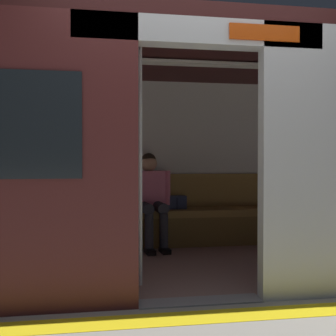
{
  "coord_description": "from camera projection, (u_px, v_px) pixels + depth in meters",
  "views": [
    {
      "loc": [
        0.72,
        2.97,
        1.08
      ],
      "look_at": [
        0.07,
        -1.16,
        1.02
      ],
      "focal_mm": 42.38,
      "sensor_mm": 36.0,
      "label": 1
    }
  ],
  "objects": [
    {
      "name": "platform_edge_strip",
      "position": [
        210.0,
        316.0,
        2.76
      ],
      "size": [
        8.0,
        0.24,
        0.01
      ],
      "primitive_type": "cube",
      "color": "yellow",
      "rests_on": "ground_plane"
    },
    {
      "name": "book",
      "position": [
        114.0,
        209.0,
        5.0
      ],
      "size": [
        0.22,
        0.26,
        0.03
      ],
      "primitive_type": "cube",
      "rotation": [
        0.0,
        0.0,
        0.36
      ],
      "color": "silver",
      "rests_on": "bench_seat"
    },
    {
      "name": "ground_plane",
      "position": [
        200.0,
        302.0,
        3.06
      ],
      "size": [
        60.0,
        60.0,
        0.0
      ],
      "primitive_type": "plane",
      "color": "gray"
    },
    {
      "name": "grab_pole_door",
      "position": [
        140.0,
        163.0,
        3.45
      ],
      "size": [
        0.04,
        0.04,
        2.15
      ],
      "primitive_type": "cylinder",
      "color": "silver",
      "rests_on": "ground_plane"
    },
    {
      "name": "train_car",
      "position": [
        169.0,
        122.0,
        4.13
      ],
      "size": [
        6.4,
        2.56,
        2.29
      ],
      "color": "silver",
      "rests_on": "ground_plane"
    },
    {
      "name": "person_seated",
      "position": [
        150.0,
        193.0,
        4.99
      ],
      "size": [
        0.55,
        0.7,
        1.19
      ],
      "color": "pink",
      "rests_on": "ground_plane"
    },
    {
      "name": "bench_seat",
      "position": [
        163.0,
        218.0,
        5.08
      ],
      "size": [
        3.27,
        0.44,
        0.47
      ],
      "color": "olive",
      "rests_on": "ground_plane"
    },
    {
      "name": "handbag",
      "position": [
        176.0,
        202.0,
        5.18
      ],
      "size": [
        0.26,
        0.15,
        0.17
      ],
      "color": "#262D4C",
      "rests_on": "bench_seat"
    }
  ]
}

